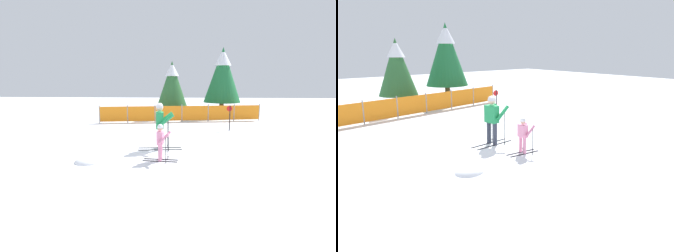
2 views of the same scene
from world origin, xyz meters
TOP-DOWN VIEW (x-y plane):
  - ground_plane at (0.00, 0.00)m, footprint 60.00×60.00m
  - skier_adult at (0.01, -0.11)m, footprint 1.66×0.78m
  - skier_child at (0.15, -1.55)m, footprint 1.13×0.56m
  - safety_fence at (0.75, 6.54)m, footprint 9.94×1.70m
  - conifer_far at (3.55, 9.26)m, footprint 2.59×2.59m
  - conifer_near at (0.05, 8.37)m, footprint 2.06×2.06m
  - trail_marker at (3.20, 3.80)m, footprint 0.28×0.05m
  - snow_mound at (-2.12, -1.87)m, footprint 0.85×0.72m

SIDE VIEW (x-z plane):
  - ground_plane at x=0.00m, z-range 0.00..0.00m
  - snow_mound at x=-2.12m, z-range -0.17..0.17m
  - safety_fence at x=0.75m, z-range 0.00..1.08m
  - skier_child at x=0.15m, z-range 0.10..1.29m
  - trail_marker at x=3.20m, z-range 0.16..1.45m
  - skier_adult at x=0.01m, z-range 0.17..1.90m
  - conifer_near at x=0.05m, z-range 0.45..4.29m
  - conifer_far at x=3.55m, z-range 0.57..5.39m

